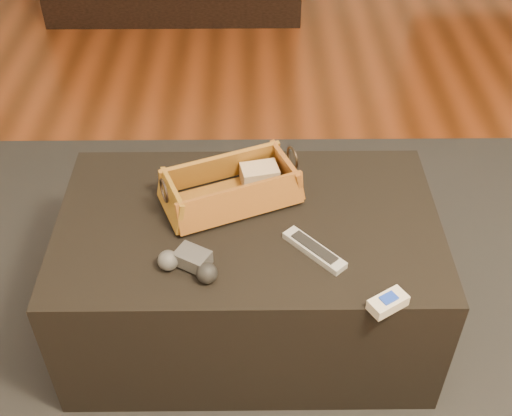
{
  "coord_description": "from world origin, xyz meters",
  "views": [
    {
      "loc": [
        -0.08,
        -0.93,
        1.56
      ],
      "look_at": [
        -0.07,
        0.28,
        0.49
      ],
      "focal_mm": 45.0,
      "sensor_mm": 36.0,
      "label": 1
    }
  ],
  "objects_px": {
    "tv_remote": "(226,199)",
    "game_controller": "(189,263)",
    "silver_remote": "(314,250)",
    "cream_gadget": "(388,303)",
    "wicker_basket": "(231,189)",
    "ottoman": "(249,275)"
  },
  "relations": [
    {
      "from": "silver_remote",
      "to": "cream_gadget",
      "type": "xyz_separation_m",
      "value": [
        0.15,
        -0.17,
        0.01
      ]
    },
    {
      "from": "tv_remote",
      "to": "game_controller",
      "type": "height_order",
      "value": "game_controller"
    },
    {
      "from": "wicker_basket",
      "to": "game_controller",
      "type": "distance_m",
      "value": 0.27
    },
    {
      "from": "ottoman",
      "to": "tv_remote",
      "type": "distance_m",
      "value": 0.25
    },
    {
      "from": "ottoman",
      "to": "cream_gadget",
      "type": "height_order",
      "value": "cream_gadget"
    },
    {
      "from": "tv_remote",
      "to": "game_controller",
      "type": "relative_size",
      "value": 1.17
    },
    {
      "from": "game_controller",
      "to": "silver_remote",
      "type": "xyz_separation_m",
      "value": [
        0.3,
        0.06,
        -0.02
      ]
    },
    {
      "from": "wicker_basket",
      "to": "silver_remote",
      "type": "height_order",
      "value": "wicker_basket"
    },
    {
      "from": "tv_remote",
      "to": "wicker_basket",
      "type": "distance_m",
      "value": 0.03
    },
    {
      "from": "cream_gadget",
      "to": "silver_remote",
      "type": "bearing_deg",
      "value": 131.25
    },
    {
      "from": "ottoman",
      "to": "game_controller",
      "type": "relative_size",
      "value": 6.19
    },
    {
      "from": "wicker_basket",
      "to": "game_controller",
      "type": "relative_size",
      "value": 2.47
    },
    {
      "from": "wicker_basket",
      "to": "silver_remote",
      "type": "xyz_separation_m",
      "value": [
        0.21,
        -0.2,
        -0.03
      ]
    },
    {
      "from": "game_controller",
      "to": "cream_gadget",
      "type": "bearing_deg",
      "value": -14.32
    },
    {
      "from": "wicker_basket",
      "to": "cream_gadget",
      "type": "relative_size",
      "value": 3.98
    },
    {
      "from": "tv_remote",
      "to": "silver_remote",
      "type": "bearing_deg",
      "value": -66.96
    },
    {
      "from": "tv_remote",
      "to": "cream_gadget",
      "type": "distance_m",
      "value": 0.51
    },
    {
      "from": "silver_remote",
      "to": "cream_gadget",
      "type": "bearing_deg",
      "value": -48.75
    },
    {
      "from": "game_controller",
      "to": "wicker_basket",
      "type": "bearing_deg",
      "value": 69.87
    },
    {
      "from": "wicker_basket",
      "to": "silver_remote",
      "type": "bearing_deg",
      "value": -43.32
    },
    {
      "from": "tv_remote",
      "to": "cream_gadget",
      "type": "bearing_deg",
      "value": -71.42
    },
    {
      "from": "game_controller",
      "to": "silver_remote",
      "type": "height_order",
      "value": "game_controller"
    }
  ]
}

